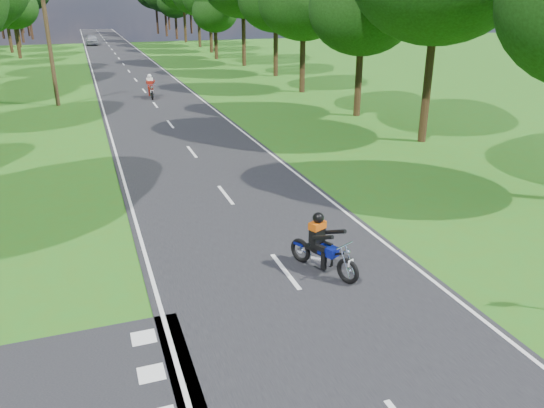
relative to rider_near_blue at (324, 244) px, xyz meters
name	(u,v)px	position (x,y,z in m)	size (l,w,h in m)	color
ground	(317,312)	(-0.90, -1.65, -0.81)	(160.00, 160.00, 0.00)	#336316
main_road	(123,64)	(-0.90, 48.35, -0.80)	(7.00, 140.00, 0.02)	black
road_markings	(124,66)	(-1.04, 46.48, -0.79)	(7.40, 140.00, 0.01)	silver
telegraph_pole	(49,41)	(-6.90, 26.35, 3.26)	(1.20, 0.26, 8.00)	#382616
rider_near_blue	(324,244)	(0.00, 0.00, 0.00)	(0.64, 1.91, 1.59)	navy
rider_far_red	(150,86)	(-0.79, 27.08, 0.02)	(0.65, 1.95, 1.62)	#9B200B
distant_car	(92,40)	(-3.09, 74.58, -0.06)	(1.73, 4.30, 1.47)	#B0B2B7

